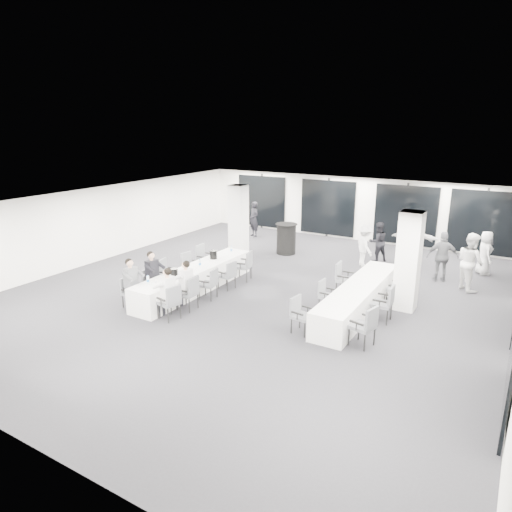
{
  "coord_description": "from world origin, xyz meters",
  "views": [
    {
      "loc": [
        6.72,
        -11.52,
        5.06
      ],
      "look_at": [
        0.01,
        -0.2,
        1.23
      ],
      "focal_mm": 32.0,
      "sensor_mm": 36.0,
      "label": 1
    }
  ],
  "objects_px": {
    "chair_main_left_second": "(150,281)",
    "chair_main_right_fourth": "(229,274)",
    "standing_guest_b": "(378,239)",
    "chair_main_right_near": "(171,300)",
    "standing_guest_e": "(485,250)",
    "ice_bucket_near": "(174,273)",
    "chair_side_left_mid": "(326,293)",
    "chair_main_left_fourth": "(189,264)",
    "standing_guest_g": "(254,217)",
    "banquet_table_side": "(358,298)",
    "banquet_table_main": "(195,279)",
    "ice_bucket_far": "(213,255)",
    "chair_side_right_near": "(366,324)",
    "chair_side_right_mid": "(385,301)",
    "chair_side_right_far": "(399,287)",
    "chair_side_left_far": "(343,277)",
    "standing_guest_f": "(414,237)",
    "standing_guest_d": "(443,253)",
    "standing_guest_c": "(365,243)",
    "chair_side_left_near": "(300,312)",
    "chair_main_right_second": "(190,291)",
    "chair_main_right_mid": "(210,282)",
    "standing_guest_h": "(471,258)",
    "cocktail_table": "(286,239)",
    "chair_main_left_near": "(129,290)",
    "chair_main_right_far": "(245,264)",
    "chair_main_left_far": "(204,257)",
    "chair_main_left_mid": "(167,272)"
  },
  "relations": [
    {
      "from": "chair_main_right_near",
      "to": "chair_side_left_far",
      "type": "height_order",
      "value": "chair_side_left_far"
    },
    {
      "from": "chair_main_right_far",
      "to": "standing_guest_g",
      "type": "distance_m",
      "value": 6.21
    },
    {
      "from": "chair_side_left_far",
      "to": "chair_side_right_mid",
      "type": "relative_size",
      "value": 0.99
    },
    {
      "from": "chair_side_right_mid",
      "to": "banquet_table_side",
      "type": "bearing_deg",
      "value": 65.12
    },
    {
      "from": "standing_guest_c",
      "to": "ice_bucket_far",
      "type": "height_order",
      "value": "standing_guest_c"
    },
    {
      "from": "standing_guest_b",
      "to": "chair_main_right_near",
      "type": "bearing_deg",
      "value": 25.37
    },
    {
      "from": "chair_main_right_mid",
      "to": "cocktail_table",
      "type": "bearing_deg",
      "value": -5.14
    },
    {
      "from": "banquet_table_main",
      "to": "chair_main_left_near",
      "type": "bearing_deg",
      "value": -112.54
    },
    {
      "from": "chair_main_right_fourth",
      "to": "chair_side_left_near",
      "type": "xyz_separation_m",
      "value": [
        3.27,
        -1.67,
        0.01
      ]
    },
    {
      "from": "chair_main_left_second",
      "to": "banquet_table_main",
      "type": "bearing_deg",
      "value": 134.02
    },
    {
      "from": "chair_side_right_mid",
      "to": "chair_side_right_far",
      "type": "distance_m",
      "value": 1.44
    },
    {
      "from": "chair_main_right_second",
      "to": "chair_side_left_mid",
      "type": "height_order",
      "value": "chair_main_right_second"
    },
    {
      "from": "standing_guest_g",
      "to": "ice_bucket_far",
      "type": "xyz_separation_m",
      "value": [
        2.02,
        -6.0,
        -0.03
      ]
    },
    {
      "from": "banquet_table_side",
      "to": "ice_bucket_near",
      "type": "distance_m",
      "value": 5.33
    },
    {
      "from": "standing_guest_f",
      "to": "ice_bucket_far",
      "type": "relative_size",
      "value": 7.43
    },
    {
      "from": "standing_guest_e",
      "to": "ice_bucket_near",
      "type": "height_order",
      "value": "standing_guest_e"
    },
    {
      "from": "chair_side_right_near",
      "to": "ice_bucket_far",
      "type": "distance_m",
      "value": 6.2
    },
    {
      "from": "standing_guest_e",
      "to": "chair_main_right_mid",
      "type": "bearing_deg",
      "value": 110.91
    },
    {
      "from": "chair_side_right_mid",
      "to": "chair_side_left_near",
      "type": "bearing_deg",
      "value": 134.18
    },
    {
      "from": "chair_side_left_far",
      "to": "standing_guest_f",
      "type": "relative_size",
      "value": 0.49
    },
    {
      "from": "cocktail_table",
      "to": "chair_side_left_near",
      "type": "relative_size",
      "value": 1.32
    },
    {
      "from": "chair_side_right_near",
      "to": "ice_bucket_far",
      "type": "xyz_separation_m",
      "value": [
        -5.84,
        2.06,
        0.31
      ]
    },
    {
      "from": "standing_guest_c",
      "to": "standing_guest_e",
      "type": "bearing_deg",
      "value": -114.46
    },
    {
      "from": "chair_main_left_second",
      "to": "chair_side_right_mid",
      "type": "distance_m",
      "value": 6.83
    },
    {
      "from": "standing_guest_g",
      "to": "chair_main_left_second",
      "type": "bearing_deg",
      "value": -53.43
    },
    {
      "from": "standing_guest_g",
      "to": "ice_bucket_far",
      "type": "relative_size",
      "value": 6.65
    },
    {
      "from": "chair_side_right_far",
      "to": "standing_guest_b",
      "type": "relative_size",
      "value": 0.54
    },
    {
      "from": "chair_side_left_near",
      "to": "standing_guest_c",
      "type": "bearing_deg",
      "value": -169.57
    },
    {
      "from": "standing_guest_d",
      "to": "ice_bucket_near",
      "type": "height_order",
      "value": "standing_guest_d"
    },
    {
      "from": "chair_side_left_near",
      "to": "ice_bucket_near",
      "type": "relative_size",
      "value": 3.75
    },
    {
      "from": "ice_bucket_near",
      "to": "chair_main_left_near",
      "type": "bearing_deg",
      "value": -130.72
    },
    {
      "from": "chair_main_left_second",
      "to": "chair_side_left_mid",
      "type": "xyz_separation_m",
      "value": [
        4.92,
        1.77,
        -0.01
      ]
    },
    {
      "from": "banquet_table_main",
      "to": "chair_side_right_far",
      "type": "relative_size",
      "value": 5.42
    },
    {
      "from": "chair_main_left_far",
      "to": "chair_side_right_mid",
      "type": "bearing_deg",
      "value": 80.95
    },
    {
      "from": "chair_main_left_fourth",
      "to": "chair_main_right_near",
      "type": "relative_size",
      "value": 0.95
    },
    {
      "from": "chair_main_left_second",
      "to": "chair_main_right_fourth",
      "type": "bearing_deg",
      "value": 126.92
    },
    {
      "from": "banquet_table_side",
      "to": "banquet_table_main",
      "type": "bearing_deg",
      "value": -168.21
    },
    {
      "from": "chair_main_left_mid",
      "to": "chair_side_right_far",
      "type": "bearing_deg",
      "value": 99.35
    },
    {
      "from": "chair_main_left_fourth",
      "to": "standing_guest_g",
      "type": "bearing_deg",
      "value": -162.33
    },
    {
      "from": "chair_main_right_near",
      "to": "chair_main_left_fourth",
      "type": "bearing_deg",
      "value": 42.07
    },
    {
      "from": "standing_guest_b",
      "to": "banquet_table_main",
      "type": "bearing_deg",
      "value": 13.16
    },
    {
      "from": "chair_side_left_mid",
      "to": "chair_main_right_near",
      "type": "bearing_deg",
      "value": -47.64
    },
    {
      "from": "chair_main_left_near",
      "to": "standing_guest_e",
      "type": "bearing_deg",
      "value": 131.67
    },
    {
      "from": "standing_guest_c",
      "to": "chair_side_right_far",
      "type": "bearing_deg",
      "value": 171.31
    },
    {
      "from": "chair_main_left_second",
      "to": "standing_guest_c",
      "type": "relative_size",
      "value": 0.5
    },
    {
      "from": "ice_bucket_far",
      "to": "chair_main_right_mid",
      "type": "bearing_deg",
      "value": -57.7
    },
    {
      "from": "chair_main_right_second",
      "to": "standing_guest_g",
      "type": "distance_m",
      "value": 8.92
    },
    {
      "from": "standing_guest_b",
      "to": "chair_main_left_near",
      "type": "bearing_deg",
      "value": 15.6
    },
    {
      "from": "standing_guest_h",
      "to": "ice_bucket_near",
      "type": "xyz_separation_m",
      "value": [
        -7.32,
        -5.46,
        -0.16
      ]
    },
    {
      "from": "chair_side_left_mid",
      "to": "chair_side_right_mid",
      "type": "height_order",
      "value": "chair_side_right_mid"
    }
  ]
}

